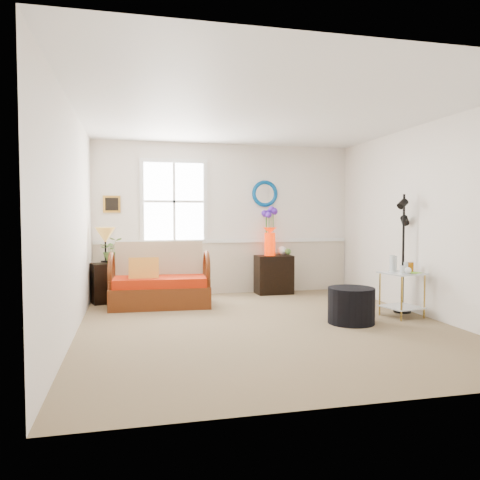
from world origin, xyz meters
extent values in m
cube|color=olive|center=(0.00, 0.00, 0.00)|extent=(4.50, 5.00, 0.01)
cube|color=white|center=(0.00, 0.00, 2.60)|extent=(4.50, 5.00, 0.01)
cube|color=silver|center=(0.00, 2.50, 1.30)|extent=(4.50, 0.01, 2.60)
cube|color=silver|center=(0.00, -2.50, 1.30)|extent=(4.50, 0.01, 2.60)
cube|color=silver|center=(-2.25, 0.00, 1.30)|extent=(0.01, 5.00, 2.60)
cube|color=silver|center=(2.25, 0.00, 1.30)|extent=(0.01, 5.00, 2.60)
cube|color=#BBAB95|center=(0.00, 2.48, 0.45)|extent=(4.46, 0.02, 0.90)
cube|color=white|center=(0.00, 2.47, 0.92)|extent=(4.46, 0.04, 0.06)
cube|color=gold|center=(-1.92, 2.48, 1.55)|extent=(0.28, 0.03, 0.28)
torus|color=#00579A|center=(0.70, 2.48, 1.75)|extent=(0.47, 0.07, 0.47)
imported|color=#4F7731|center=(-1.91, 2.06, 0.78)|extent=(0.39, 0.43, 0.31)
cylinder|color=black|center=(1.09, -0.13, 0.23)|extent=(0.78, 0.78, 0.45)
camera|label=1|loc=(-1.61, -5.51, 1.36)|focal=35.00mm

